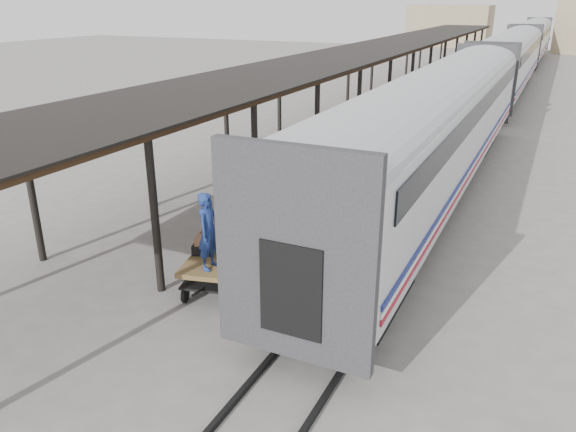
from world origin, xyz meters
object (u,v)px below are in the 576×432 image
(luggage_tug, at_px, (356,127))
(porter, at_px, (209,231))
(pedestrian, at_px, (335,137))
(baggage_cart, at_px, (217,263))

(luggage_tug, height_order, porter, porter)
(pedestrian, bearing_deg, baggage_cart, 87.13)
(baggage_cart, relative_size, porter, 1.40)
(baggage_cart, bearing_deg, porter, -82.69)
(pedestrian, bearing_deg, luggage_tug, -100.79)
(baggage_cart, distance_m, porter, 1.35)
(baggage_cart, height_order, luggage_tug, luggage_tug)
(baggage_cart, xyz_separation_m, porter, (0.25, -0.65, 1.15))
(luggage_tug, relative_size, porter, 1.00)
(porter, xyz_separation_m, pedestrian, (-2.27, 14.21, -0.99))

